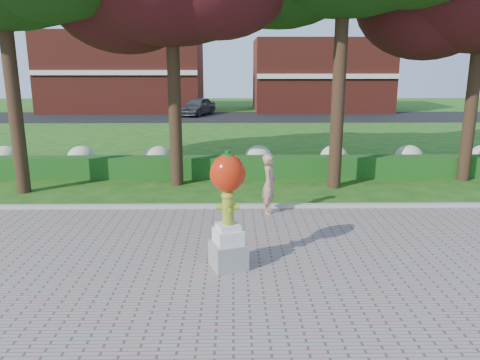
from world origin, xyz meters
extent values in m
plane|color=#1A4F13|center=(0.00, 0.00, 0.00)|extent=(100.00, 100.00, 0.00)
cube|color=gray|center=(0.00, -4.00, 0.02)|extent=(40.00, 14.00, 0.04)
cube|color=#ADADA5|center=(0.00, 3.00, 0.07)|extent=(40.00, 0.18, 0.15)
cube|color=#184814|center=(0.00, 7.00, 0.40)|extent=(24.00, 0.70, 0.80)
ellipsoid|color=beige|center=(-9.00, 8.00, 0.55)|extent=(1.10, 1.10, 0.99)
ellipsoid|color=beige|center=(-6.00, 8.00, 0.55)|extent=(1.10, 1.10, 0.99)
ellipsoid|color=beige|center=(-3.00, 8.00, 0.55)|extent=(1.10, 1.10, 0.99)
ellipsoid|color=beige|center=(1.00, 8.00, 0.55)|extent=(1.10, 1.10, 0.99)
ellipsoid|color=beige|center=(4.00, 8.00, 0.55)|extent=(1.10, 1.10, 0.99)
ellipsoid|color=beige|center=(7.00, 8.00, 0.55)|extent=(1.10, 1.10, 0.99)
cube|color=black|center=(0.00, 28.00, 0.01)|extent=(50.00, 8.00, 0.02)
cube|color=maroon|center=(-10.00, 34.00, 3.50)|extent=(14.00, 8.00, 7.00)
cube|color=maroon|center=(8.00, 34.00, 3.20)|extent=(12.00, 8.00, 6.40)
cylinder|color=black|center=(-7.00, 5.00, 3.36)|extent=(0.44, 0.44, 6.72)
cylinder|color=black|center=(-2.00, 6.00, 3.08)|extent=(0.44, 0.44, 6.16)
cylinder|color=black|center=(3.50, 5.50, 3.64)|extent=(0.44, 0.44, 7.28)
cylinder|color=black|center=(8.50, 6.50, 2.94)|extent=(0.44, 0.44, 5.88)
ellipsoid|color=black|center=(6.92, 7.34, 6.30)|extent=(5.04, 5.04, 4.03)
cube|color=gray|center=(-0.11, -1.16, 0.31)|extent=(0.86, 0.86, 0.54)
cube|color=silver|center=(-0.11, -1.16, 0.73)|extent=(0.69, 0.69, 0.30)
cube|color=silver|center=(-0.11, -1.16, 0.93)|extent=(0.55, 0.55, 0.11)
cylinder|color=olive|center=(-0.11, -1.16, 1.29)|extent=(0.24, 0.24, 0.60)
ellipsoid|color=olive|center=(-0.11, -1.16, 1.59)|extent=(0.28, 0.28, 0.20)
cylinder|color=olive|center=(-0.28, -1.16, 1.36)|extent=(0.13, 0.12, 0.12)
cylinder|color=olive|center=(0.07, -1.16, 1.36)|extent=(0.13, 0.12, 0.12)
cylinder|color=olive|center=(-0.11, -1.33, 1.36)|extent=(0.13, 0.13, 0.13)
cylinder|color=olive|center=(-0.11, -1.16, 1.68)|extent=(0.09, 0.09, 0.05)
ellipsoid|color=red|center=(-0.11, -1.16, 2.06)|extent=(0.68, 0.60, 0.78)
ellipsoid|color=red|center=(-0.30, -1.16, 2.03)|extent=(0.33, 0.33, 0.50)
ellipsoid|color=red|center=(0.09, -1.16, 2.03)|extent=(0.33, 0.33, 0.50)
cylinder|color=#135413|center=(-0.11, -1.16, 2.44)|extent=(0.11, 0.11, 0.13)
ellipsoid|color=#135413|center=(-0.11, -1.16, 2.41)|extent=(0.26, 0.26, 0.09)
imported|color=tan|center=(1.01, 2.51, 0.89)|extent=(0.53, 0.69, 1.70)
imported|color=#42454A|center=(-3.00, 29.26, 0.77)|extent=(3.23, 4.77, 1.51)
camera|label=1|loc=(0.01, -10.19, 4.14)|focal=35.00mm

